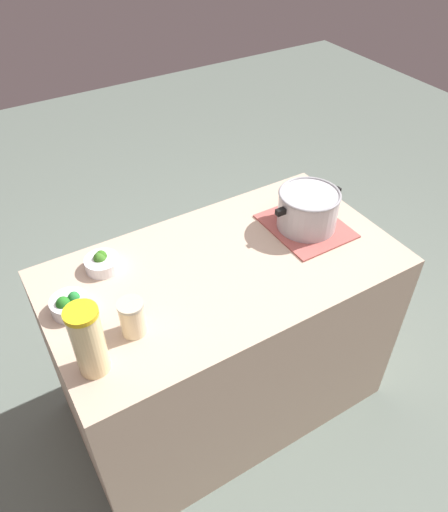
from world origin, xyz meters
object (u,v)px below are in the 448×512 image
object	(u,v)px
cooking_pot	(308,209)
broccoli_bowl_center	(70,305)
mason_jar	(132,318)
broccoli_bowl_front	(102,262)
lemonade_pitcher	(88,341)

from	to	relation	value
cooking_pot	broccoli_bowl_center	distance (m)	0.99
mason_jar	broccoli_bowl_front	xyz separation A→B (m)	(0.02, 0.35, -0.04)
mason_jar	broccoli_bowl_center	bearing A→B (deg)	127.49
cooking_pot	mason_jar	world-z (taller)	cooking_pot
cooking_pot	lemonade_pitcher	bearing A→B (deg)	-167.21
mason_jar	broccoli_bowl_center	size ratio (longest dim) A/B	1.00
mason_jar	cooking_pot	bearing A→B (deg)	10.49
broccoli_bowl_center	cooking_pot	bearing A→B (deg)	-2.45
lemonade_pitcher	mason_jar	xyz separation A→B (m)	(0.16, 0.07, -0.06)
broccoli_bowl_front	cooking_pot	bearing A→B (deg)	-13.31
broccoli_bowl_front	broccoli_bowl_center	xyz separation A→B (m)	(-0.17, -0.15, 0.00)
lemonade_pitcher	mason_jar	world-z (taller)	lemonade_pitcher
lemonade_pitcher	broccoli_bowl_center	distance (m)	0.29
broccoli_bowl_front	broccoli_bowl_center	world-z (taller)	broccoli_bowl_center
cooking_pot	mason_jar	xyz separation A→B (m)	(-0.84, -0.15, -0.03)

